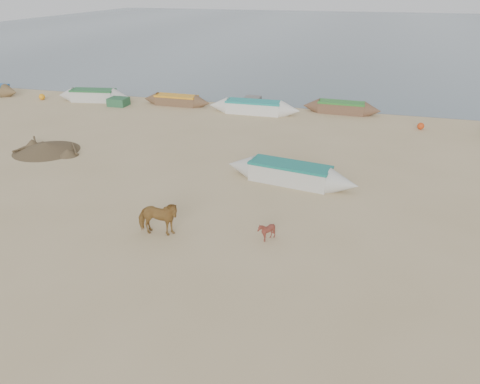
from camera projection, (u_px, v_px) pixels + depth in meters
name	position (u px, v px, depth m)	size (l,w,h in m)	color
ground	(207.00, 266.00, 15.84)	(140.00, 140.00, 0.00)	tan
sea	(355.00, 31.00, 87.53)	(160.00, 160.00, 0.00)	slate
cow_adult	(158.00, 218.00, 17.48)	(0.76, 1.67, 1.41)	olive
calf_front	(266.00, 231.00, 17.23)	(0.62, 0.70, 0.77)	maroon
near_canoe	(290.00, 173.00, 22.13)	(6.53, 1.25, 0.96)	beige
debris_pile	(46.00, 147.00, 26.34)	(3.67, 3.67, 0.50)	brown
waterline_canoes	(280.00, 107.00, 33.75)	(60.27, 3.75, 0.94)	brown
beach_clutter	(365.00, 118.00, 31.72)	(45.25, 5.27, 0.64)	#2A5D3A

